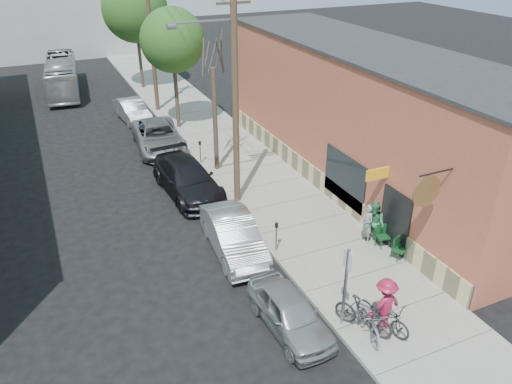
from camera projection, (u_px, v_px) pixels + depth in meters
name	position (u px, v px, depth m)	size (l,w,h in m)	color
ground	(229.00, 278.00, 18.13)	(120.00, 120.00, 0.00)	black
sidewalk	(227.00, 150.00, 28.51)	(4.50, 58.00, 0.15)	gray
cafe_building	(363.00, 116.00, 23.90)	(6.60, 20.20, 6.61)	#AC5840
sign_post	(346.00, 280.00, 15.09)	(0.07, 0.45, 2.80)	slate
parking_meter_near	(276.00, 232.00, 19.05)	(0.14, 0.14, 1.24)	slate
parking_meter_far	(200.00, 149.00, 26.34)	(0.14, 0.14, 1.24)	slate
utility_pole_near	(234.00, 89.00, 20.61)	(3.57, 0.28, 10.00)	#503A28
utility_pole_far	(151.00, 32.00, 32.31)	(1.80, 0.28, 10.00)	#503A28
tree_bare	(215.00, 120.00, 24.90)	(0.24, 0.24, 5.28)	#44392C
tree_leafy_mid	(172.00, 40.00, 29.23)	(3.81, 3.81, 7.26)	#44392C
tree_leafy_far	(135.00, 9.00, 36.94)	(4.86, 4.86, 8.30)	#44392C
patio_chair_a	(383.00, 236.00, 19.51)	(0.50, 0.50, 0.88)	#113C1B
patio_chair_b	(399.00, 249.00, 18.72)	(0.50, 0.50, 0.88)	#113C1B
patron_grey	(367.00, 224.00, 19.60)	(0.61, 0.40, 1.68)	gray
patron_green	(374.00, 224.00, 19.48)	(0.88, 0.68, 1.81)	#338153
cyclist	(385.00, 304.00, 15.26)	(1.18, 0.68, 1.82)	maroon
cyclist_bike	(383.00, 314.00, 15.45)	(0.68, 1.94, 1.02)	black
parked_bike_a	(363.00, 315.00, 15.33)	(0.55, 1.95, 1.17)	black
parked_bike_b	(369.00, 319.00, 15.28)	(0.68, 1.96, 1.03)	slate
car_0	(290.00, 312.00, 15.58)	(1.51, 3.75, 1.28)	#A1A6A9
car_1	(234.00, 235.00, 19.28)	(1.59, 4.56, 1.50)	#B6BABE
car_2	(187.00, 179.00, 23.62)	(2.19, 5.39, 1.57)	black
car_3	(158.00, 137.00, 28.47)	(2.53, 5.48, 1.52)	gray
car_4	(132.00, 111.00, 32.77)	(1.47, 4.20, 1.38)	#929599
bus	(62.00, 76.00, 38.32)	(2.17, 9.27, 2.58)	beige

